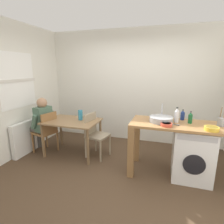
% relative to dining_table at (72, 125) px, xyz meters
% --- Properties ---
extents(ground_plane, '(5.46, 5.46, 0.00)m').
position_rel_dining_table_xyz_m(ground_plane, '(1.04, -0.53, -0.64)').
color(ground_plane, '#4C3826').
extents(wall_back, '(4.60, 0.10, 2.70)m').
position_rel_dining_table_xyz_m(wall_back, '(1.04, 1.22, 0.71)').
color(wall_back, silver).
rests_on(wall_back, ground_plane).
extents(wall_window_side, '(0.12, 3.80, 2.70)m').
position_rel_dining_table_xyz_m(wall_window_side, '(-1.11, -0.53, 0.71)').
color(wall_window_side, silver).
rests_on(wall_window_side, ground_plane).
extents(radiator, '(0.10, 0.80, 0.70)m').
position_rel_dining_table_xyz_m(radiator, '(-0.98, -0.23, -0.29)').
color(radiator, white).
rests_on(radiator, ground_plane).
extents(dining_table, '(1.10, 0.76, 0.74)m').
position_rel_dining_table_xyz_m(dining_table, '(0.00, 0.00, 0.00)').
color(dining_table, olive).
rests_on(dining_table, ground_plane).
extents(chair_person_seat, '(0.48, 0.48, 0.90)m').
position_rel_dining_table_xyz_m(chair_person_seat, '(-0.55, -0.12, -0.14)').
color(chair_person_seat, olive).
rests_on(chair_person_seat, ground_plane).
extents(chair_opposite, '(0.48, 0.48, 0.90)m').
position_rel_dining_table_xyz_m(chair_opposite, '(0.48, 0.07, -0.14)').
color(chair_opposite, gray).
rests_on(chair_opposite, ground_plane).
extents(seated_person, '(0.54, 0.54, 1.20)m').
position_rel_dining_table_xyz_m(seated_person, '(-0.70, -0.08, 0.03)').
color(seated_person, '#595651').
rests_on(seated_person, ground_plane).
extents(kitchen_counter, '(1.50, 0.68, 0.92)m').
position_rel_dining_table_xyz_m(kitchen_counter, '(1.83, -0.18, 0.12)').
color(kitchen_counter, '#9E7042').
rests_on(kitchen_counter, ground_plane).
extents(washing_machine, '(0.60, 0.61, 0.86)m').
position_rel_dining_table_xyz_m(washing_machine, '(2.31, -0.18, -0.21)').
color(washing_machine, white).
rests_on(washing_machine, ground_plane).
extents(sink_basin, '(0.38, 0.38, 0.09)m').
position_rel_dining_table_xyz_m(sink_basin, '(1.78, -0.18, 0.32)').
color(sink_basin, '#9EA0A5').
rests_on(sink_basin, kitchen_counter).
extents(tap, '(0.02, 0.02, 0.28)m').
position_rel_dining_table_xyz_m(tap, '(1.78, -0.00, 0.42)').
color(tap, '#B2B2B7').
rests_on(tap, kitchen_counter).
extents(bottle_tall_green, '(0.07, 0.07, 0.26)m').
position_rel_dining_table_xyz_m(bottle_tall_green, '(2.02, -0.12, 0.39)').
color(bottle_tall_green, silver).
rests_on(bottle_tall_green, kitchen_counter).
extents(bottle_squat_brown, '(0.07, 0.07, 0.18)m').
position_rel_dining_table_xyz_m(bottle_squat_brown, '(2.13, 0.06, 0.36)').
color(bottle_squat_brown, navy).
rests_on(bottle_squat_brown, kitchen_counter).
extents(bottle_clear_small, '(0.07, 0.07, 0.20)m').
position_rel_dining_table_xyz_m(bottle_clear_small, '(2.23, -0.12, 0.37)').
color(bottle_clear_small, '#19592D').
rests_on(bottle_clear_small, kitchen_counter).
extents(mixing_bowl, '(0.18, 0.18, 0.05)m').
position_rel_dining_table_xyz_m(mixing_bowl, '(1.87, -0.38, 0.30)').
color(mixing_bowl, '#D84C38').
rests_on(mixing_bowl, kitchen_counter).
extents(utensil_crock, '(0.11, 0.11, 0.30)m').
position_rel_dining_table_xyz_m(utensil_crock, '(2.67, -0.13, 0.35)').
color(utensil_crock, gray).
rests_on(utensil_crock, kitchen_counter).
extents(colander, '(0.20, 0.20, 0.06)m').
position_rel_dining_table_xyz_m(colander, '(2.49, -0.40, 0.31)').
color(colander, gold).
rests_on(colander, kitchen_counter).
extents(vase, '(0.09, 0.09, 0.21)m').
position_rel_dining_table_xyz_m(vase, '(0.15, 0.10, 0.20)').
color(vase, teal).
rests_on(vase, dining_table).
extents(scissors, '(0.15, 0.06, 0.01)m').
position_rel_dining_table_xyz_m(scissors, '(1.99, -0.28, 0.28)').
color(scissors, '#B2B2B7').
rests_on(scissors, kitchen_counter).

